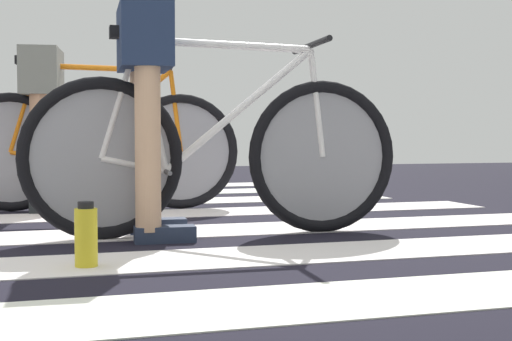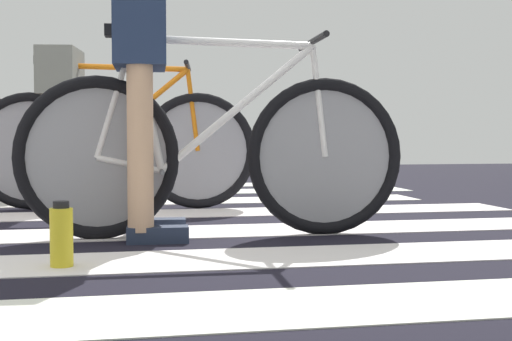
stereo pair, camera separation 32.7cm
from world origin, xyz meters
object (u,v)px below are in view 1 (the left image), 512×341
(cyclist_1_of_3, at_px, (146,88))
(water_bottle, at_px, (86,236))
(bicycle_1_of_3, at_px, (215,152))
(bicycle_2_of_3, at_px, (96,147))
(cyclist_2_of_3, at_px, (43,106))

(cyclist_1_of_3, distance_m, water_bottle, 0.90)
(bicycle_1_of_3, distance_m, bicycle_2_of_3, 1.38)
(cyclist_1_of_3, bearing_deg, bicycle_1_of_3, -0.00)
(cyclist_1_of_3, bearing_deg, bicycle_2_of_3, 98.41)
(water_bottle, bearing_deg, cyclist_1_of_3, 65.06)
(bicycle_1_of_3, xyz_separation_m, bicycle_2_of_3, (-0.44, 1.31, 0.00))
(cyclist_2_of_3, relative_size, water_bottle, 4.25)
(cyclist_1_of_3, relative_size, water_bottle, 4.47)
(cyclist_1_of_3, height_order, water_bottle, cyclist_1_of_3)
(cyclist_2_of_3, bearing_deg, bicycle_1_of_3, -53.56)
(bicycle_2_of_3, xyz_separation_m, water_bottle, (-0.17, -1.94, -0.28))
(bicycle_1_of_3, distance_m, cyclist_2_of_3, 1.56)
(cyclist_1_of_3, xyz_separation_m, bicycle_2_of_3, (-0.13, 1.29, -0.28))
(bicycle_2_of_3, height_order, cyclist_2_of_3, cyclist_2_of_3)
(bicycle_1_of_3, distance_m, water_bottle, 0.92)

